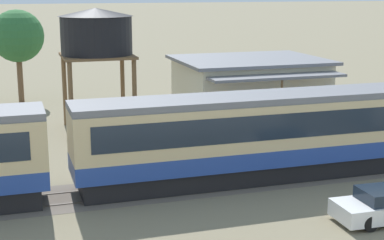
{
  "coord_description": "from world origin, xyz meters",
  "views": [
    {
      "loc": [
        -15.59,
        -25.38,
        8.95
      ],
      "look_at": [
        -7.15,
        1.4,
        2.55
      ],
      "focal_mm": 55.0,
      "sensor_mm": 36.0,
      "label": 1
    }
  ],
  "objects_px": {
    "station_building": "(249,91)",
    "yard_tree_1": "(17,36)",
    "passenger_train": "(261,132)",
    "water_tower": "(96,34)"
  },
  "relations": [
    {
      "from": "station_building",
      "to": "yard_tree_1",
      "type": "xyz_separation_m",
      "value": [
        -14.13,
        12.62,
        2.94
      ]
    },
    {
      "from": "passenger_train",
      "to": "station_building",
      "type": "height_order",
      "value": "station_building"
    },
    {
      "from": "water_tower",
      "to": "yard_tree_1",
      "type": "xyz_separation_m",
      "value": [
        -4.49,
        11.05,
        -0.92
      ]
    },
    {
      "from": "passenger_train",
      "to": "water_tower",
      "type": "xyz_separation_m",
      "value": [
        -5.78,
        12.12,
        3.83
      ]
    },
    {
      "from": "water_tower",
      "to": "yard_tree_1",
      "type": "distance_m",
      "value": 11.97
    },
    {
      "from": "passenger_train",
      "to": "station_building",
      "type": "xyz_separation_m",
      "value": [
        3.86,
        10.56,
        -0.03
      ]
    },
    {
      "from": "passenger_train",
      "to": "yard_tree_1",
      "type": "xyz_separation_m",
      "value": [
        -10.27,
        23.18,
        2.91
      ]
    },
    {
      "from": "passenger_train",
      "to": "water_tower",
      "type": "distance_m",
      "value": 13.97
    },
    {
      "from": "water_tower",
      "to": "yard_tree_1",
      "type": "bearing_deg",
      "value": 112.12
    },
    {
      "from": "water_tower",
      "to": "passenger_train",
      "type": "bearing_deg",
      "value": -64.51
    }
  ]
}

